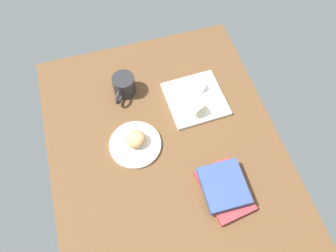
# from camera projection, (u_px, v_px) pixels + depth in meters

# --- Properties ---
(dining_table) EXTENTS (1.10, 0.90, 0.04)m
(dining_table) POSITION_uv_depth(u_px,v_px,m) (165.00, 147.00, 1.33)
(dining_table) COLOR brown
(dining_table) RESTS_ON ground
(round_plate) EXTENTS (0.20, 0.20, 0.01)m
(round_plate) POSITION_uv_depth(u_px,v_px,m) (135.00, 145.00, 1.30)
(round_plate) COLOR silver
(round_plate) RESTS_ON dining_table
(scone_pastry) EXTENTS (0.07, 0.08, 0.06)m
(scone_pastry) POSITION_uv_depth(u_px,v_px,m) (135.00, 139.00, 1.28)
(scone_pastry) COLOR tan
(scone_pastry) RESTS_ON round_plate
(square_plate) EXTENTS (0.24, 0.24, 0.02)m
(square_plate) POSITION_uv_depth(u_px,v_px,m) (195.00, 99.00, 1.41)
(square_plate) COLOR white
(square_plate) RESTS_ON dining_table
(sauce_cup) EXTENTS (0.05, 0.05, 0.03)m
(sauce_cup) POSITION_uv_depth(u_px,v_px,m) (200.00, 87.00, 1.41)
(sauce_cup) COLOR silver
(sauce_cup) RESTS_ON square_plate
(breakfast_wrap) EXTENTS (0.13, 0.09, 0.06)m
(breakfast_wrap) POSITION_uv_depth(u_px,v_px,m) (193.00, 102.00, 1.35)
(breakfast_wrap) COLOR beige
(breakfast_wrap) RESTS_ON square_plate
(book_stack) EXTENTS (0.23, 0.17, 0.05)m
(book_stack) POSITION_uv_depth(u_px,v_px,m) (224.00, 188.00, 1.20)
(book_stack) COLOR #A53338
(book_stack) RESTS_ON dining_table
(coffee_mug) EXTENTS (0.13, 0.10, 0.09)m
(coffee_mug) POSITION_uv_depth(u_px,v_px,m) (124.00, 85.00, 1.39)
(coffee_mug) COLOR #262628
(coffee_mug) RESTS_ON dining_table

